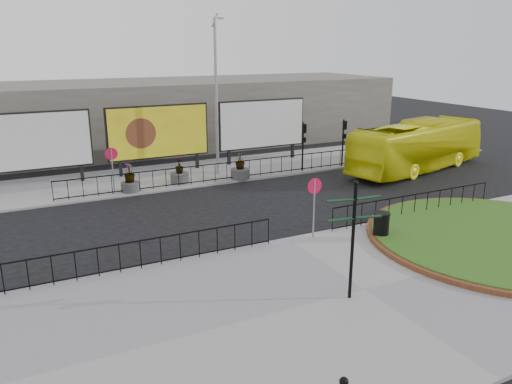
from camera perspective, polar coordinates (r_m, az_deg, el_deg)
ground at (r=20.36m, az=3.52°, el=-5.54°), size 90.00×90.00×0.00m
pavement_near at (r=16.60m, az=12.31°, el=-11.01°), size 30.00×10.00×0.12m
pavement_far at (r=30.82m, az=-7.65°, el=2.09°), size 44.00×6.00×0.12m
brick_edge at (r=22.27m, az=26.04°, el=-4.72°), size 10.40×10.40×0.18m
grass_lawn at (r=22.26m, az=26.04°, el=-4.67°), size 10.00×10.00×0.22m
railing_near_left at (r=17.81m, az=-13.05°, el=-6.94°), size 10.00×0.10×1.10m
railing_near_right at (r=23.69m, az=17.69°, el=-1.41°), size 9.00×0.10×1.10m
railing_far at (r=28.55m, az=-4.03°, el=2.31°), size 18.00×0.10×1.10m
speed_sign_far at (r=26.73m, az=-16.15°, el=3.47°), size 0.64×0.07×2.47m
speed_sign_near at (r=19.91m, az=6.68°, el=-0.29°), size 0.64×0.07×2.47m
billboard_left at (r=29.74m, az=-24.21°, el=5.28°), size 6.20×0.31×4.10m
billboard_mid at (r=30.78m, az=-11.08°, el=6.74°), size 6.20×0.31×4.10m
billboard_right at (r=33.30m, az=0.68°, el=7.76°), size 6.20×0.31×4.10m
lamp_post at (r=29.59m, az=-4.55°, el=10.97°), size 0.74×0.18×9.23m
signal_pole_a at (r=30.75m, az=5.45°, el=6.01°), size 0.22×0.26×3.00m
signal_pole_b at (r=32.41m, az=9.99°, el=6.37°), size 0.22×0.26×3.00m
building_backdrop at (r=39.82m, az=-12.55°, el=8.65°), size 40.00×10.00×5.00m
fingerpost_sign at (r=15.09m, az=11.06°, el=-4.15°), size 1.75×0.54×3.74m
litter_bin at (r=20.59m, az=14.11°, el=-3.76°), size 0.67×0.67×1.10m
bus at (r=32.94m, az=18.01°, el=5.02°), size 11.47×5.20×3.11m
planter_a at (r=27.28m, az=-14.22°, el=1.24°), size 0.98×0.98×1.55m
planter_b at (r=28.58m, az=-8.72°, el=1.99°), size 1.06×1.06×1.43m
planter_c at (r=29.12m, az=-1.84°, el=2.60°), size 1.09×1.09×1.57m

